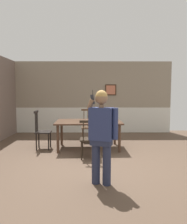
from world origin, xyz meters
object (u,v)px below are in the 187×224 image
(dining_table, at_px, (89,124))
(chair_at_table_head, at_px, (42,131))
(chair_near_window, at_px, (88,126))
(person_figure, at_px, (102,132))
(chair_by_doorway, at_px, (89,139))

(dining_table, xyz_separation_m, chair_at_table_head, (-1.28, -0.04, -0.19))
(dining_table, distance_m, chair_at_table_head, 1.29)
(chair_near_window, relative_size, chair_at_table_head, 0.97)
(dining_table, height_order, chair_near_window, chair_near_window)
(dining_table, bearing_deg, chair_at_table_head, -178.18)
(dining_table, relative_size, chair_at_table_head, 1.73)
(dining_table, xyz_separation_m, chair_near_window, (-0.03, 0.93, -0.21))
(chair_at_table_head, distance_m, person_figure, 2.82)
(dining_table, distance_m, person_figure, 2.40)
(chair_near_window, bearing_deg, person_figure, 91.35)
(dining_table, xyz_separation_m, chair_by_doorway, (0.03, -0.93, -0.22))
(chair_near_window, bearing_deg, chair_at_table_head, 34.18)
(dining_table, relative_size, person_figure, 1.14)
(dining_table, distance_m, chair_near_window, 0.95)
(chair_at_table_head, xyz_separation_m, person_figure, (1.54, -2.33, 0.40))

